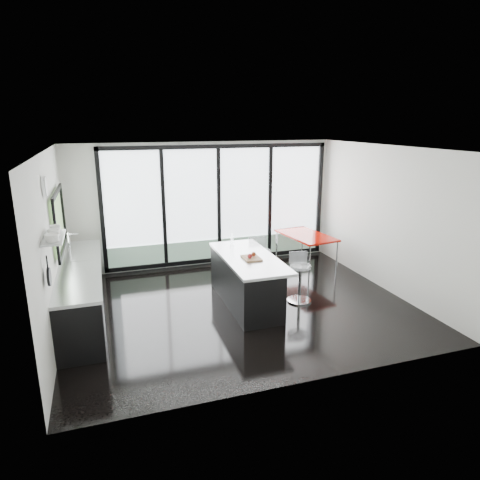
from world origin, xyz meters
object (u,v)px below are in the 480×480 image
object	(u,v)px
island	(245,280)
bar_stool_near	(300,283)
bar_stool_far	(260,269)
red_table	(305,251)

from	to	relation	value
island	bar_stool_near	bearing A→B (deg)	-14.24
bar_stool_far	island	bearing A→B (deg)	-130.29
bar_stool_near	red_table	xyz separation A→B (m)	(0.97, 1.71, 0.03)
island	bar_stool_far	world-z (taller)	island
bar_stool_far	bar_stool_near	bearing A→B (deg)	-64.42
island	red_table	xyz separation A→B (m)	(1.95, 1.46, -0.07)
bar_stool_near	red_table	bearing A→B (deg)	68.36
bar_stool_far	red_table	bearing A→B (deg)	29.73
island	bar_stool_far	xyz separation A→B (m)	(0.55, 0.65, -0.07)
island	bar_stool_near	size ratio (longest dim) A/B	3.08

